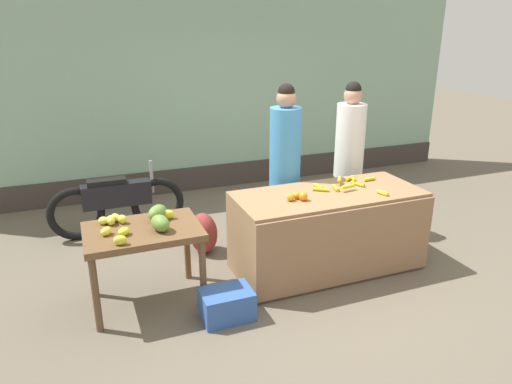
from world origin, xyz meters
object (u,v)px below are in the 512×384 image
vendor_woman_white_shirt (349,159)px  parked_motorcycle (117,202)px  produce_sack (203,233)px  vendor_woman_blue_shirt (285,167)px  produce_crate (227,304)px

vendor_woman_white_shirt → parked_motorcycle: 2.80m
vendor_woman_white_shirt → produce_sack: vendor_woman_white_shirt is taller
vendor_woman_blue_shirt → vendor_woman_white_shirt: size_ratio=1.01×
produce_sack → vendor_woman_blue_shirt: bearing=-8.8°
produce_crate → parked_motorcycle: bearing=107.1°
vendor_woman_blue_shirt → produce_crate: (-1.07, -1.15, -0.80)m
vendor_woman_blue_shirt → produce_crate: size_ratio=4.17×
vendor_woman_white_shirt → produce_crate: (-1.94, -1.25, -0.78)m
vendor_woman_blue_shirt → vendor_woman_white_shirt: (0.88, 0.10, -0.01)m
parked_motorcycle → produce_sack: bearing=-46.3°
produce_crate → produce_sack: (0.15, 1.29, 0.10)m
vendor_woman_white_shirt → parked_motorcycle: (-2.61, 0.90, -0.51)m
parked_motorcycle → produce_crate: (0.66, -2.15, -0.27)m
parked_motorcycle → produce_crate: parked_motorcycle is taller
produce_crate → produce_sack: size_ratio=0.96×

